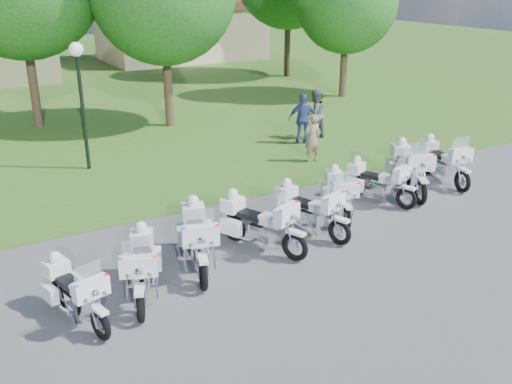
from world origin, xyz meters
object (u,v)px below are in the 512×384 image
motorcycle_1 (141,265)px  motorcycle_4 (308,209)px  motorcycle_8 (443,160)px  lamp_post (79,75)px  motorcycle_7 (409,168)px  bystander_c (303,119)px  motorcycle_3 (258,222)px  motorcycle_0 (75,291)px  bystander_b (315,114)px  motorcycle_6 (377,181)px  bystander_a (312,138)px  motorcycle_2 (197,237)px  motorcycle_5 (339,193)px

motorcycle_1 → motorcycle_4: bearing=-149.6°
motorcycle_8 → lamp_post: lamp_post is taller
motorcycle_7 → bystander_c: 5.68m
motorcycle_3 → lamp_post: 8.37m
motorcycle_8 → bystander_c: 5.74m
motorcycle_1 → motorcycle_4: 4.57m
motorcycle_0 → bystander_b: bearing=-158.4°
motorcycle_6 → bystander_c: bearing=-124.2°
motorcycle_0 → motorcycle_8: 11.75m
lamp_post → bystander_b: bearing=-4.3°
lamp_post → bystander_c: 8.12m
motorcycle_3 → bystander_a: bearing=-159.5°
motorcycle_4 → lamp_post: bearing=-82.3°
motorcycle_4 → bystander_b: bystander_b is taller
bystander_c → motorcycle_2: bearing=69.7°
motorcycle_1 → motorcycle_7: bearing=-147.9°
bystander_b → bystander_c: 0.86m
motorcycle_0 → bystander_c: bystander_c is taller
motorcycle_6 → motorcycle_8: 2.86m
motorcycle_1 → bystander_b: bearing=-120.1°
lamp_post → bystander_b: lamp_post is taller
motorcycle_0 → bystander_c: 12.72m
motorcycle_2 → motorcycle_8: (8.76, 1.26, -0.02)m
motorcycle_7 → motorcycle_5: bearing=32.6°
motorcycle_7 → bystander_a: size_ratio=1.47×
motorcycle_4 → bystander_b: size_ratio=1.16×
motorcycle_7 → motorcycle_8: size_ratio=1.01×
motorcycle_6 → motorcycle_7: motorcycle_7 is taller
motorcycle_4 → motorcycle_6: motorcycle_4 is taller
motorcycle_4 → motorcycle_5: 1.46m
motorcycle_3 → motorcycle_4: size_ratio=1.01×
motorcycle_0 → motorcycle_3: motorcycle_3 is taller
motorcycle_2 → motorcycle_3: (1.56, 0.06, -0.02)m
motorcycle_1 → bystander_c: 11.50m
motorcycle_2 → motorcycle_4: motorcycle_2 is taller
motorcycle_3 → motorcycle_4: (1.49, 0.14, -0.03)m
motorcycle_2 → bystander_a: 8.02m
bystander_a → motorcycle_1: bearing=37.8°
motorcycle_3 → motorcycle_2: bearing=-21.9°
motorcycle_4 → motorcycle_5: size_ratio=1.10×
motorcycle_8 → bystander_a: size_ratio=1.46×
motorcycle_2 → motorcycle_4: (3.06, 0.20, -0.05)m
motorcycle_8 → lamp_post: bearing=-25.1°
motorcycle_4 → motorcycle_7: size_ratio=0.92×
motorcycle_1 → motorcycle_3: 3.07m
motorcycle_2 → motorcycle_3: size_ratio=1.07×
motorcycle_1 → motorcycle_6: (7.36, 1.51, -0.03)m
motorcycle_6 → motorcycle_8: size_ratio=0.88×
motorcycle_1 → bystander_a: bearing=-124.5°
motorcycle_7 → bystander_c: bearing=-66.8°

